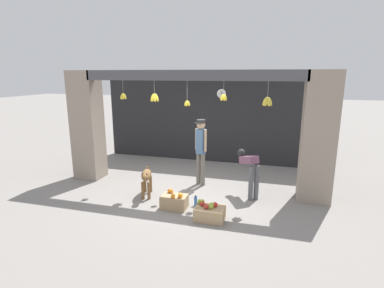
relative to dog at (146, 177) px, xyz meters
name	(u,v)px	position (x,y,z in m)	size (l,w,h in m)	color
ground_plane	(188,191)	(0.84, 0.53, -0.46)	(60.00, 60.00, 0.00)	gray
shop_back_wall	(212,117)	(0.84, 3.29, 0.99)	(7.09, 0.12, 2.90)	#232326
shop_pillar_left	(87,126)	(-2.05, 0.83, 0.99)	(0.70, 0.60, 2.90)	gray
shop_pillar_right	(318,138)	(3.74, 0.83, 0.99)	(0.70, 0.60, 2.90)	gray
storefront_awning	(189,77)	(0.86, 0.64, 2.28)	(5.19, 0.28, 0.84)	#4C4C51
dog	(146,177)	(0.00, 0.00, 0.00)	(0.40, 0.81, 0.68)	brown
shopkeeper	(201,147)	(1.04, 1.06, 0.55)	(0.32, 0.31, 1.70)	#6B665B
worker_stooping	(250,168)	(2.30, 0.64, 0.23)	(0.57, 0.72, 1.04)	#56565B
fruit_crate_oranges	(174,201)	(0.83, -0.44, -0.31)	(0.54, 0.38, 0.37)	tan
fruit_crate_apples	(210,213)	(1.67, -0.76, -0.31)	(0.58, 0.42, 0.35)	tan
water_bottle	(196,201)	(1.24, -0.21, -0.36)	(0.07, 0.07, 0.23)	#2D60AD
wall_clock	(221,94)	(1.16, 3.22, 1.75)	(0.30, 0.03, 0.30)	black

